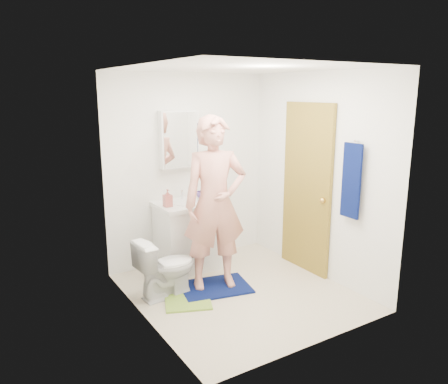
# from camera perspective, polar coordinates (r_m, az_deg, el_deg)

# --- Properties ---
(floor) EXTENTS (2.20, 2.40, 0.02)m
(floor) POSITION_cam_1_polar(r_m,az_deg,el_deg) (4.98, 2.05, -13.02)
(floor) COLOR beige
(floor) RESTS_ON ground
(ceiling) EXTENTS (2.20, 2.40, 0.02)m
(ceiling) POSITION_cam_1_polar(r_m,az_deg,el_deg) (4.47, 2.31, 16.03)
(ceiling) COLOR white
(ceiling) RESTS_ON ground
(wall_back) EXTENTS (2.20, 0.02, 2.40)m
(wall_back) POSITION_cam_1_polar(r_m,az_deg,el_deg) (5.60, -4.73, 2.97)
(wall_back) COLOR white
(wall_back) RESTS_ON ground
(wall_front) EXTENTS (2.20, 0.02, 2.40)m
(wall_front) POSITION_cam_1_polar(r_m,az_deg,el_deg) (3.66, 12.76, -2.77)
(wall_front) COLOR white
(wall_front) RESTS_ON ground
(wall_left) EXTENTS (0.02, 2.40, 2.40)m
(wall_left) POSITION_cam_1_polar(r_m,az_deg,el_deg) (4.08, -10.91, -1.06)
(wall_left) COLOR white
(wall_left) RESTS_ON ground
(wall_right) EXTENTS (0.02, 2.40, 2.40)m
(wall_right) POSITION_cam_1_polar(r_m,az_deg,el_deg) (5.26, 12.27, 2.06)
(wall_right) COLOR white
(wall_right) RESTS_ON ground
(vanity_cabinet) EXTENTS (0.75, 0.55, 0.80)m
(vanity_cabinet) POSITION_cam_1_polar(r_m,az_deg,el_deg) (5.48, -4.57, -5.90)
(vanity_cabinet) COLOR white
(vanity_cabinet) RESTS_ON floor
(countertop) EXTENTS (0.79, 0.59, 0.05)m
(countertop) POSITION_cam_1_polar(r_m,az_deg,el_deg) (5.36, -4.65, -1.60)
(countertop) COLOR white
(countertop) RESTS_ON vanity_cabinet
(sink_basin) EXTENTS (0.40, 0.40, 0.03)m
(sink_basin) POSITION_cam_1_polar(r_m,az_deg,el_deg) (5.35, -4.66, -1.44)
(sink_basin) COLOR white
(sink_basin) RESTS_ON countertop
(faucet) EXTENTS (0.03, 0.03, 0.12)m
(faucet) POSITION_cam_1_polar(r_m,az_deg,el_deg) (5.49, -5.53, -0.33)
(faucet) COLOR silver
(faucet) RESTS_ON countertop
(medicine_cabinet) EXTENTS (0.50, 0.12, 0.70)m
(medicine_cabinet) POSITION_cam_1_polar(r_m,az_deg,el_deg) (5.42, -5.90, 6.88)
(medicine_cabinet) COLOR white
(medicine_cabinet) RESTS_ON wall_back
(mirror_panel) EXTENTS (0.46, 0.01, 0.66)m
(mirror_panel) POSITION_cam_1_polar(r_m,az_deg,el_deg) (5.36, -5.61, 6.82)
(mirror_panel) COLOR white
(mirror_panel) RESTS_ON wall_back
(door) EXTENTS (0.05, 0.80, 2.05)m
(door) POSITION_cam_1_polar(r_m,az_deg,el_deg) (5.37, 10.74, 0.45)
(door) COLOR #A6892D
(door) RESTS_ON ground
(door_knob) EXTENTS (0.07, 0.07, 0.07)m
(door_knob) POSITION_cam_1_polar(r_m,az_deg,el_deg) (5.14, 12.76, -1.09)
(door_knob) COLOR gold
(door_knob) RESTS_ON door
(towel) EXTENTS (0.03, 0.24, 0.80)m
(towel) POSITION_cam_1_polar(r_m,az_deg,el_deg) (4.81, 16.30, 1.41)
(towel) COLOR #081450
(towel) RESTS_ON wall_right
(towel_hook) EXTENTS (0.06, 0.02, 0.02)m
(towel_hook) POSITION_cam_1_polar(r_m,az_deg,el_deg) (4.77, 16.95, 6.40)
(towel_hook) COLOR silver
(towel_hook) RESTS_ON wall_right
(toilet) EXTENTS (0.68, 0.42, 0.66)m
(toilet) POSITION_cam_1_polar(r_m,az_deg,el_deg) (4.80, -7.57, -9.68)
(toilet) COLOR white
(toilet) RESTS_ON floor
(bath_mat) EXTENTS (0.86, 0.70, 0.02)m
(bath_mat) POSITION_cam_1_polar(r_m,az_deg,el_deg) (5.06, -1.20, -12.32)
(bath_mat) COLOR #081450
(bath_mat) RESTS_ON floor
(green_rug) EXTENTS (0.59, 0.55, 0.02)m
(green_rug) POSITION_cam_1_polar(r_m,az_deg,el_deg) (4.75, -4.73, -14.13)
(green_rug) COLOR #83AD39
(green_rug) RESTS_ON floor
(soap_dispenser) EXTENTS (0.10, 0.10, 0.21)m
(soap_dispenser) POSITION_cam_1_polar(r_m,az_deg,el_deg) (5.15, -7.38, -0.78)
(soap_dispenser) COLOR #B95C56
(soap_dispenser) RESTS_ON countertop
(toothbrush_cup) EXTENTS (0.13, 0.13, 0.09)m
(toothbrush_cup) POSITION_cam_1_polar(r_m,az_deg,el_deg) (5.55, -3.06, -0.34)
(toothbrush_cup) COLOR #543B83
(toothbrush_cup) RESTS_ON countertop
(man) EXTENTS (0.80, 0.64, 1.91)m
(man) POSITION_cam_1_polar(r_m,az_deg,el_deg) (4.77, -1.19, -1.51)
(man) COLOR tan
(man) RESTS_ON bath_mat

